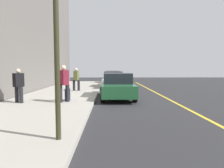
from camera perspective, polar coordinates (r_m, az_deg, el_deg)
ground_plane at (r=11.64m, az=0.39°, el=-4.33°), size 56.00×56.00×0.00m
sidewalk at (r=12.02m, az=-15.58°, el=-3.86°), size 28.00×4.60×0.15m
lane_stripe_centre at (r=12.14m, az=15.71°, el=-4.12°), size 28.00×0.14×0.01m
parked_car_white at (r=23.30m, az=0.23°, el=1.95°), size 4.13×1.93×1.51m
parked_car_silver at (r=18.17m, az=0.42°, el=1.25°), size 4.85×2.04×1.51m
parked_car_green at (r=11.83m, az=1.58°, el=-0.50°), size 4.39×1.93×1.51m
pedestrian_olive_coat at (r=14.89m, az=-10.21°, el=1.54°), size 0.49×0.54×1.67m
pedestrian_black_coat at (r=10.45m, az=-25.20°, el=-0.16°), size 0.52×0.47×1.62m
pedestrian_burgundy_coat at (r=9.90m, az=-13.67°, el=0.42°), size 0.56×0.55×1.79m
traffic_light_pole at (r=4.83m, az=-15.84°, el=20.12°), size 0.35×0.26×4.36m
rolling_suitcase at (r=10.43m, az=-12.63°, el=-2.94°), size 0.34×0.22×0.96m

